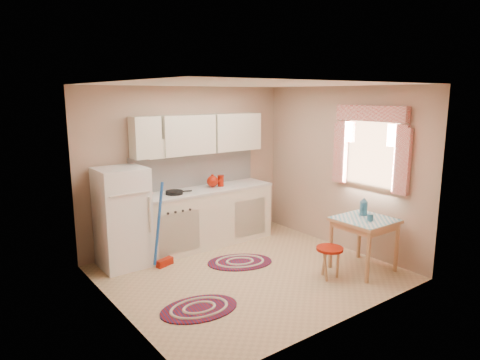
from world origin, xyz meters
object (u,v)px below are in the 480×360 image
(table, at_px, (363,244))
(stool, at_px, (329,263))
(fridge, at_px, (122,218))
(base_cabinets, at_px, (205,218))

(table, xyz_separation_m, stool, (-0.59, 0.08, -0.15))
(fridge, distance_m, table, 3.34)
(fridge, xyz_separation_m, stool, (1.99, -2.01, -0.49))
(base_cabinets, bearing_deg, table, -60.74)
(base_cabinets, relative_size, table, 3.12)
(fridge, height_order, table, fridge)
(table, relative_size, stool, 1.71)
(stool, bearing_deg, base_cabinets, 106.54)
(fridge, bearing_deg, base_cabinets, 2.08)
(table, bearing_deg, base_cabinets, 119.26)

